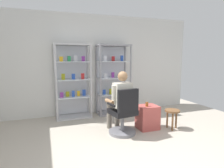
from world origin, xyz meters
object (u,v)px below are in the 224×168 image
seated_shopkeeper (120,99)px  storage_crate (147,117)px  display_cabinet_left (73,81)px  tea_glass (147,104)px  office_chair (124,116)px  wooden_stool (172,114)px  display_cabinet_right (113,79)px

seated_shopkeeper → storage_crate: 0.79m
display_cabinet_left → seated_shopkeeper: 1.59m
display_cabinet_left → tea_glass: (1.37, -1.44, -0.40)m
office_chair → storage_crate: size_ratio=1.86×
storage_crate → wooden_stool: storage_crate is taller
storage_crate → tea_glass: tea_glass is taller
storage_crate → tea_glass: (-0.05, -0.04, 0.31)m
display_cabinet_right → tea_glass: display_cabinet_right is taller
display_cabinet_right → storage_crate: (0.32, -1.40, -0.70)m
display_cabinet_left → storage_crate: display_cabinet_left is taller
display_cabinet_right → storage_crate: display_cabinet_right is taller
display_cabinet_right → wooden_stool: size_ratio=4.44×
display_cabinet_left → seated_shopkeeper: display_cabinet_left is taller
display_cabinet_left → wooden_stool: 2.57m
office_chair → tea_glass: bearing=8.6°
office_chair → tea_glass: office_chair is taller
display_cabinet_left → office_chair: (0.80, -1.53, -0.57)m
seated_shopkeeper → tea_glass: 0.62m
display_cabinet_right → tea_glass: bearing=-79.4°
display_cabinet_left → display_cabinet_right: size_ratio=1.00×
display_cabinet_right → office_chair: display_cabinet_right is taller
display_cabinet_right → office_chair: 1.66m
seated_shopkeeper → office_chair: bearing=-81.5°
display_cabinet_left → tea_glass: size_ratio=20.39×
display_cabinet_right → wooden_stool: bearing=-62.7°
tea_glass → wooden_stool: bearing=-15.1°
display_cabinet_right → storage_crate: size_ratio=3.67×
wooden_stool → office_chair: bearing=176.8°
office_chair → seated_shopkeeper: 0.36m
display_cabinet_left → display_cabinet_right: bearing=0.1°
office_chair → storage_crate: bearing=11.5°
storage_crate → tea_glass: 0.31m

